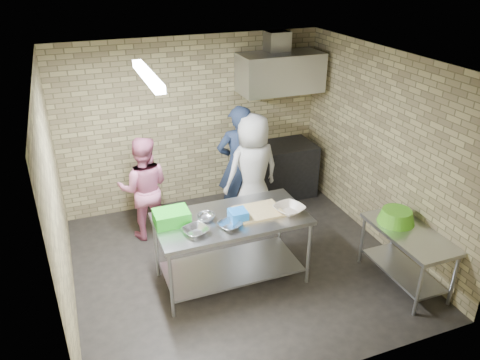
# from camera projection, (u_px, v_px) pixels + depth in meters

# --- Properties ---
(floor) EXTENTS (4.20, 4.20, 0.00)m
(floor) POSITION_uv_depth(u_px,v_px,m) (238.00, 264.00, 6.27)
(floor) COLOR black
(floor) RESTS_ON ground
(ceiling) EXTENTS (4.20, 4.20, 0.00)m
(ceiling) POSITION_uv_depth(u_px,v_px,m) (238.00, 62.00, 5.08)
(ceiling) COLOR black
(ceiling) RESTS_ON ground
(back_wall) EXTENTS (4.20, 0.06, 2.70)m
(back_wall) POSITION_uv_depth(u_px,v_px,m) (193.00, 123.00, 7.35)
(back_wall) COLOR tan
(back_wall) RESTS_ON ground
(front_wall) EXTENTS (4.20, 0.06, 2.70)m
(front_wall) POSITION_uv_depth(u_px,v_px,m) (321.00, 266.00, 4.00)
(front_wall) COLOR tan
(front_wall) RESTS_ON ground
(left_wall) EXTENTS (0.06, 4.00, 2.70)m
(left_wall) POSITION_uv_depth(u_px,v_px,m) (56.00, 203.00, 5.00)
(left_wall) COLOR tan
(left_wall) RESTS_ON ground
(right_wall) EXTENTS (0.06, 4.00, 2.70)m
(right_wall) POSITION_uv_depth(u_px,v_px,m) (381.00, 150.00, 6.35)
(right_wall) COLOR tan
(right_wall) RESTS_ON ground
(prep_table) EXTENTS (1.83, 0.92, 0.92)m
(prep_table) POSITION_uv_depth(u_px,v_px,m) (232.00, 249.00, 5.78)
(prep_table) COLOR #ACAEB3
(prep_table) RESTS_ON floor
(side_counter) EXTENTS (0.60, 1.20, 0.75)m
(side_counter) POSITION_uv_depth(u_px,v_px,m) (405.00, 257.00, 5.76)
(side_counter) COLOR silver
(side_counter) RESTS_ON floor
(stove) EXTENTS (1.20, 0.70, 0.90)m
(stove) POSITION_uv_depth(u_px,v_px,m) (278.00, 170.00, 7.89)
(stove) COLOR black
(stove) RESTS_ON floor
(range_hood) EXTENTS (1.30, 0.60, 0.60)m
(range_hood) POSITION_uv_depth(u_px,v_px,m) (280.00, 73.00, 7.20)
(range_hood) COLOR silver
(range_hood) RESTS_ON back_wall
(hood_duct) EXTENTS (0.35, 0.30, 0.30)m
(hood_duct) POSITION_uv_depth(u_px,v_px,m) (277.00, 41.00, 7.13)
(hood_duct) COLOR #A5A8AD
(hood_duct) RESTS_ON back_wall
(wall_shelf) EXTENTS (0.80, 0.20, 0.04)m
(wall_shelf) POSITION_uv_depth(u_px,v_px,m) (292.00, 80.00, 7.54)
(wall_shelf) COLOR #3F2B19
(wall_shelf) RESTS_ON back_wall
(fluorescent_fixture) EXTENTS (0.10, 1.25, 0.08)m
(fluorescent_fixture) POSITION_uv_depth(u_px,v_px,m) (147.00, 75.00, 4.78)
(fluorescent_fixture) COLOR white
(fluorescent_fixture) RESTS_ON ceiling
(green_crate) EXTENTS (0.41, 0.31, 0.16)m
(green_crate) POSITION_uv_depth(u_px,v_px,m) (172.00, 217.00, 5.42)
(green_crate) COLOR green
(green_crate) RESTS_ON prep_table
(blue_tub) EXTENTS (0.20, 0.20, 0.13)m
(blue_tub) POSITION_uv_depth(u_px,v_px,m) (238.00, 215.00, 5.49)
(blue_tub) COLOR blue
(blue_tub) RESTS_ON prep_table
(cutting_board) EXTENTS (0.56, 0.43, 0.03)m
(cutting_board) POSITION_uv_depth(u_px,v_px,m) (259.00, 211.00, 5.67)
(cutting_board) COLOR tan
(cutting_board) RESTS_ON prep_table
(mixing_bowl_a) EXTENTS (0.36, 0.36, 0.07)m
(mixing_bowl_a) POSITION_uv_depth(u_px,v_px,m) (196.00, 231.00, 5.24)
(mixing_bowl_a) COLOR silver
(mixing_bowl_a) RESTS_ON prep_table
(mixing_bowl_b) EXTENTS (0.28, 0.28, 0.07)m
(mixing_bowl_b) POSITION_uv_depth(u_px,v_px,m) (206.00, 217.00, 5.51)
(mixing_bowl_b) COLOR #AAACB0
(mixing_bowl_b) RESTS_ON prep_table
(mixing_bowl_c) EXTENTS (0.33, 0.33, 0.06)m
(mixing_bowl_c) POSITION_uv_depth(u_px,v_px,m) (230.00, 225.00, 5.35)
(mixing_bowl_c) COLOR #AFB1B6
(mixing_bowl_c) RESTS_ON prep_table
(ceramic_bowl) EXTENTS (0.44, 0.44, 0.09)m
(ceramic_bowl) POSITION_uv_depth(u_px,v_px,m) (289.00, 209.00, 5.66)
(ceramic_bowl) COLOR beige
(ceramic_bowl) RESTS_ON prep_table
(green_basin) EXTENTS (0.46, 0.46, 0.17)m
(green_basin) POSITION_uv_depth(u_px,v_px,m) (396.00, 216.00, 5.76)
(green_basin) COLOR #59C626
(green_basin) RESTS_ON side_counter
(bottle_red) EXTENTS (0.07, 0.07, 0.18)m
(bottle_red) POSITION_uv_depth(u_px,v_px,m) (278.00, 74.00, 7.41)
(bottle_red) COLOR #B22619
(bottle_red) RESTS_ON wall_shelf
(bottle_green) EXTENTS (0.06, 0.06, 0.15)m
(bottle_green) POSITION_uv_depth(u_px,v_px,m) (300.00, 73.00, 7.54)
(bottle_green) COLOR green
(bottle_green) RESTS_ON wall_shelf
(man_navy) EXTENTS (0.71, 0.50, 1.83)m
(man_navy) POSITION_uv_depth(u_px,v_px,m) (239.00, 164.00, 6.98)
(man_navy) COLOR #151C35
(man_navy) RESTS_ON floor
(woman_pink) EXTENTS (0.86, 0.74, 1.54)m
(woman_pink) POSITION_uv_depth(u_px,v_px,m) (144.00, 188.00, 6.58)
(woman_pink) COLOR pink
(woman_pink) RESTS_ON floor
(woman_white) EXTENTS (0.93, 0.67, 1.76)m
(woman_white) POSITION_uv_depth(u_px,v_px,m) (253.00, 171.00, 6.84)
(woman_white) COLOR silver
(woman_white) RESTS_ON floor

